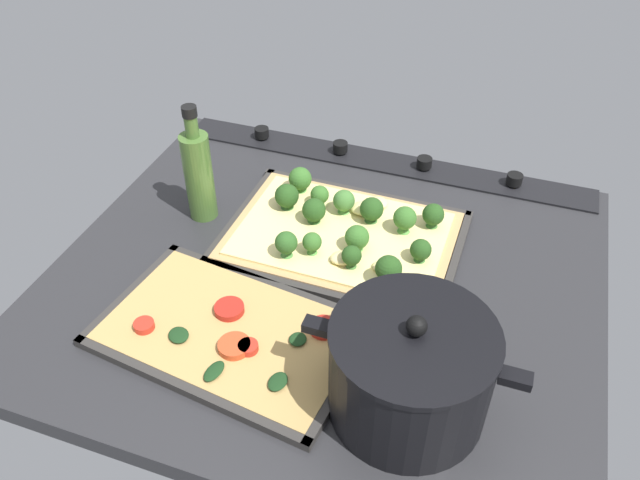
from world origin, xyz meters
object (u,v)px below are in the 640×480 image
(cooking_pot, at_px, (410,371))
(baking_tray_back, at_px, (231,334))
(broccoli_pizza, at_px, (345,230))
(oil_bottle, at_px, (198,173))
(veggie_pizza_back, at_px, (232,332))
(baking_tray_front, at_px, (342,240))

(cooking_pot, bearing_deg, baking_tray_back, -6.86)
(broccoli_pizza, bearing_deg, baking_tray_back, 70.62)
(broccoli_pizza, xyz_separation_m, oil_bottle, (0.24, 0.01, 0.06))
(cooking_pot, bearing_deg, broccoli_pizza, -58.84)
(broccoli_pizza, height_order, baking_tray_back, broccoli_pizza)
(veggie_pizza_back, bearing_deg, oil_bottle, -55.12)
(broccoli_pizza, bearing_deg, veggie_pizza_back, 71.25)
(baking_tray_back, height_order, oil_bottle, oil_bottle)
(broccoli_pizza, height_order, cooking_pot, cooking_pot)
(broccoli_pizza, distance_m, oil_bottle, 0.25)
(veggie_pizza_back, relative_size, oil_bottle, 1.74)
(baking_tray_back, relative_size, veggie_pizza_back, 1.08)
(baking_tray_front, height_order, cooking_pot, cooking_pot)
(veggie_pizza_back, relative_size, cooking_pot, 1.34)
(baking_tray_back, bearing_deg, oil_bottle, -55.46)
(broccoli_pizza, bearing_deg, cooking_pot, 121.16)
(baking_tray_back, bearing_deg, baking_tray_front, -109.00)
(veggie_pizza_back, height_order, oil_bottle, oil_bottle)
(baking_tray_front, height_order, broccoli_pizza, broccoli_pizza)
(broccoli_pizza, distance_m, cooking_pot, 0.32)
(veggie_pizza_back, xyz_separation_m, oil_bottle, (0.16, -0.23, 0.07))
(baking_tray_back, height_order, cooking_pot, cooking_pot)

